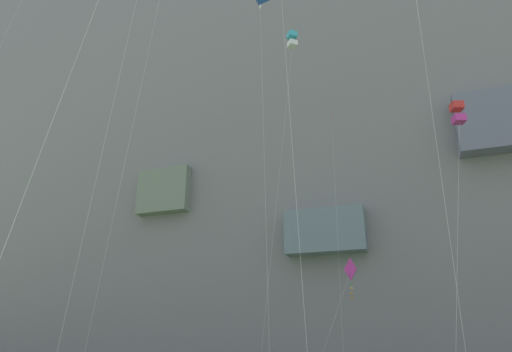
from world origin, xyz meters
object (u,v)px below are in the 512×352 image
at_px(kite_delta_upper_right, 260,26).
at_px(kite_diamond_high_right, 332,133).
at_px(kite_delta_mid_center, 15,22).
at_px(kite_box_upper_mid, 292,40).
at_px(kite_diamond_mid_right, 350,272).
at_px(kite_box_near_cliff, 458,114).

height_order(kite_delta_upper_right, kite_diamond_high_right, kite_delta_upper_right).
distance_m(kite_delta_upper_right, kite_delta_mid_center, 22.58).
xyz_separation_m(kite_box_upper_mid, kite_diamond_mid_right, (3.79, 2.27, -23.04)).
xyz_separation_m(kite_delta_upper_right, kite_diamond_high_right, (3.68, 11.21, -5.15)).
relative_size(kite_box_upper_mid, kite_diamond_high_right, 1.33).
height_order(kite_diamond_mid_right, kite_box_near_cliff, kite_box_near_cliff).
distance_m(kite_delta_mid_center, kite_box_upper_mid, 26.00).
bearing_deg(kite_box_upper_mid, kite_delta_upper_right, -94.63).
height_order(kite_box_upper_mid, kite_diamond_mid_right, kite_box_upper_mid).
bearing_deg(kite_delta_mid_center, kite_diamond_high_right, 31.40).
height_order(kite_delta_upper_right, kite_diamond_mid_right, kite_delta_upper_right).
bearing_deg(kite_box_near_cliff, kite_box_upper_mid, 145.39).
distance_m(kite_delta_upper_right, kite_diamond_high_right, 12.87).
height_order(kite_box_upper_mid, kite_diamond_high_right, kite_box_upper_mid).
xyz_separation_m(kite_box_upper_mid, kite_box_near_cliff, (12.77, -8.81, -15.13)).
distance_m(kite_delta_upper_right, kite_box_near_cliff, 17.23).
bearing_deg(kite_delta_upper_right, kite_box_near_cliff, -2.18).
distance_m(kite_box_upper_mid, kite_diamond_mid_right, 23.46).
distance_m(kite_diamond_mid_right, kite_box_near_cliff, 16.30).
bearing_deg(kite_delta_upper_right, kite_box_upper_mid, 85.37).
xyz_separation_m(kite_delta_mid_center, kite_box_upper_mid, (22.62, 12.74, 1.42)).
height_order(kite_delta_upper_right, kite_delta_mid_center, kite_delta_mid_center).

